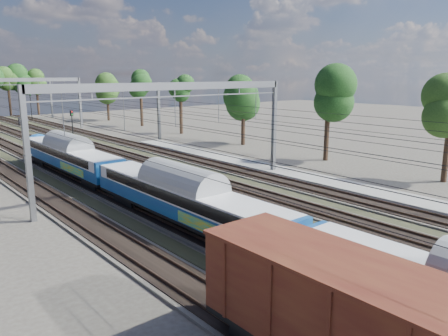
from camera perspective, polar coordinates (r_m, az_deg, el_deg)
track_bed at (r=49.50m, az=-15.90°, el=0.60°), size 21.00×130.00×0.34m
platform at (r=38.29m, az=17.81°, el=-2.77°), size 3.00×70.00×0.30m
catenary at (r=55.91m, az=-19.25°, el=8.19°), size 25.65×130.00×9.00m
tree_belt at (r=96.01m, az=-23.92°, el=10.19°), size 39.35×98.66×11.72m
emu_train at (r=27.40m, az=-4.98°, el=-3.31°), size 2.73×57.79×3.99m
worker at (r=90.18m, az=-25.19°, el=5.48°), size 0.60×0.75×1.80m
signal_near at (r=55.22m, az=-19.17°, el=5.06°), size 0.39×0.36×5.43m
signal_far at (r=99.13m, az=-23.93°, el=7.77°), size 0.41×0.38×5.96m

